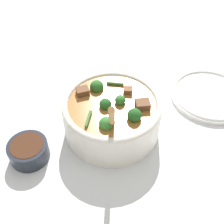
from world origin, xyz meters
TOP-DOWN VIEW (x-y plane):
  - ground_plane at (0.00, 0.00)m, footprint 4.00×4.00m
  - stew_bowl at (-0.00, 0.00)m, footprint 0.26×0.24m
  - condiment_bowl at (0.05, 0.21)m, footprint 0.09×0.09m
  - empty_plate at (-0.07, -0.30)m, footprint 0.22×0.22m

SIDE VIEW (x-z plane):
  - ground_plane at x=0.00m, z-range 0.00..0.00m
  - empty_plate at x=-0.07m, z-range 0.00..0.02m
  - condiment_bowl at x=0.05m, z-range 0.00..0.05m
  - stew_bowl at x=0.00m, z-range -0.06..0.18m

